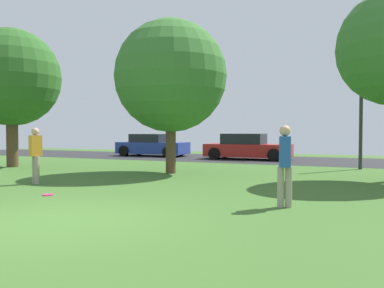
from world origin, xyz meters
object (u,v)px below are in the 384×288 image
at_px(person_thrower, 36,153).
at_px(parked_car_blue, 152,146).
at_px(parked_car_red, 247,148).
at_px(street_lamp_post, 361,113).
at_px(maple_tree_near, 171,76).
at_px(oak_tree_left, 11,78).
at_px(frisbee_disc, 48,195).
at_px(person_bystander, 285,162).

bearing_deg(person_thrower, parked_car_blue, -143.50).
bearing_deg(parked_car_red, street_lamp_post, -31.74).
bearing_deg(maple_tree_near, parked_car_red, 85.97).
xyz_separation_m(oak_tree_left, maple_tree_near, (7.39, 0.45, -0.27)).
relative_size(person_thrower, parked_car_red, 0.36).
bearing_deg(parked_car_blue, frisbee_disc, -70.23).
height_order(oak_tree_left, maple_tree_near, oak_tree_left).
distance_m(maple_tree_near, person_bystander, 7.63).
bearing_deg(person_thrower, maple_tree_near, 173.81).
xyz_separation_m(person_bystander, parked_car_red, (-4.57, 12.99, -0.30)).
xyz_separation_m(person_thrower, street_lamp_post, (8.63, 8.69, 1.34)).
relative_size(maple_tree_near, person_thrower, 3.39).
bearing_deg(maple_tree_near, parked_car_blue, 123.31).
bearing_deg(oak_tree_left, street_lamp_post, 19.57).
relative_size(frisbee_disc, parked_car_blue, 0.06).
xyz_separation_m(person_thrower, frisbee_disc, (1.87, -1.51, -0.90)).
height_order(person_thrower, parked_car_red, person_thrower).
relative_size(maple_tree_near, person_bystander, 3.33).
height_order(person_thrower, frisbee_disc, person_thrower).
height_order(parked_car_blue, street_lamp_post, street_lamp_post).
distance_m(maple_tree_near, person_thrower, 5.51).
bearing_deg(maple_tree_near, oak_tree_left, -176.55).
bearing_deg(person_bystander, person_thrower, 69.88).
xyz_separation_m(maple_tree_near, parked_car_blue, (-5.53, 8.42, -2.93)).
bearing_deg(oak_tree_left, person_thrower, -36.89).
height_order(parked_car_blue, parked_car_red, parked_car_red).
bearing_deg(street_lamp_post, parked_car_blue, 161.41).
relative_size(parked_car_red, street_lamp_post, 1.01).
xyz_separation_m(person_thrower, parked_car_red, (2.87, 12.25, -0.28)).
height_order(maple_tree_near, frisbee_disc, maple_tree_near).
distance_m(frisbee_disc, street_lamp_post, 12.44).
bearing_deg(parked_car_blue, oak_tree_left, -101.83).
relative_size(parked_car_blue, parked_car_red, 0.94).
bearing_deg(oak_tree_left, frisbee_disc, -37.44).
distance_m(oak_tree_left, parked_car_blue, 9.60).
height_order(person_thrower, person_bystander, person_bystander).
xyz_separation_m(frisbee_disc, parked_car_red, (0.99, 13.77, 0.62)).
relative_size(frisbee_disc, street_lamp_post, 0.06).
height_order(maple_tree_near, parked_car_blue, maple_tree_near).
relative_size(oak_tree_left, maple_tree_near, 1.05).
relative_size(person_bystander, parked_car_red, 0.37).
bearing_deg(frisbee_disc, parked_car_blue, 109.77).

